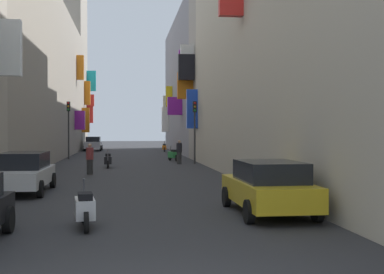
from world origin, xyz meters
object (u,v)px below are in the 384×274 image
object	(u,v)px
parked_car_yellow	(268,186)
pedestrian_crossing	(179,152)
scooter_white	(85,208)
scooter_green	(173,155)
traffic_light_far_corner	(69,120)
scooter_black	(108,160)
scooter_orange	(164,147)
traffic_light_near_corner	(195,121)
parked_car_silver	(93,143)
parked_car_white	(23,172)
pedestrian_near_left	(90,159)

from	to	relation	value
parked_car_yellow	pedestrian_crossing	size ratio (longest dim) A/B	2.62
parked_car_yellow	scooter_white	world-z (taller)	parked_car_yellow
scooter_green	traffic_light_far_corner	xyz separation A→B (m)	(-7.99, 3.34, 2.62)
scooter_black	scooter_orange	bearing A→B (deg)	76.96
traffic_light_near_corner	scooter_white	bearing A→B (deg)	-104.22
parked_car_silver	scooter_green	world-z (taller)	parked_car_silver
traffic_light_far_corner	parked_car_yellow	bearing A→B (deg)	-72.95
scooter_orange	traffic_light_far_corner	bearing A→B (deg)	-124.28
parked_car_white	pedestrian_near_left	distance (m)	7.62
parked_car_yellow	traffic_light_near_corner	size ratio (longest dim) A/B	1.00
scooter_green	scooter_white	world-z (taller)	same
pedestrian_crossing	traffic_light_far_corner	world-z (taller)	traffic_light_far_corner
parked_car_yellow	parked_car_silver	xyz separation A→B (m)	(-7.53, 43.77, 0.04)
scooter_green	traffic_light_far_corner	size ratio (longest dim) A/B	0.39
scooter_orange	pedestrian_near_left	bearing A→B (deg)	-102.41
pedestrian_near_left	scooter_white	bearing A→B (deg)	-86.41
scooter_white	traffic_light_far_corner	distance (m)	29.03
parked_car_white	traffic_light_far_corner	xyz separation A→B (m)	(-0.75, 21.55, 2.31)
scooter_orange	pedestrian_near_left	world-z (taller)	pedestrian_near_left
parked_car_yellow	parked_car_silver	distance (m)	44.41
parked_car_silver	traffic_light_near_corner	distance (m)	24.48
scooter_orange	traffic_light_near_corner	world-z (taller)	traffic_light_near_corner
scooter_orange	pedestrian_crossing	xyz separation A→B (m)	(-0.42, -19.17, 0.34)
scooter_green	traffic_light_near_corner	xyz separation A→B (m)	(1.18, -3.18, 2.45)
parked_car_white	parked_car_silver	distance (m)	37.97
parked_car_yellow	scooter_white	distance (m)	5.02
scooter_white	parked_car_white	bearing A→B (deg)	111.49
scooter_white	pedestrian_near_left	distance (m)	14.55
pedestrian_near_left	traffic_light_near_corner	bearing A→B (deg)	49.50
scooter_green	scooter_black	size ratio (longest dim) A/B	0.99
parked_car_white	scooter_white	size ratio (longest dim) A/B	2.51
parked_car_white	traffic_light_near_corner	bearing A→B (deg)	60.72
scooter_white	scooter_orange	bearing A→B (deg)	83.14
scooter_black	scooter_white	size ratio (longest dim) A/B	1.01
parked_car_silver	scooter_black	size ratio (longest dim) A/B	2.45
parked_car_silver	scooter_white	world-z (taller)	parked_car_silver
parked_car_silver	pedestrian_near_left	size ratio (longest dim) A/B	2.75
scooter_black	parked_car_white	bearing A→B (deg)	-102.49
parked_car_white	parked_car_silver	bearing A→B (deg)	89.83
parked_car_white	traffic_light_far_corner	bearing A→B (deg)	91.99
parked_car_yellow	scooter_orange	size ratio (longest dim) A/B	2.23
pedestrian_near_left	parked_car_white	bearing A→B (deg)	-104.41
pedestrian_near_left	parked_car_yellow	bearing A→B (deg)	-66.46
parked_car_yellow	scooter_white	xyz separation A→B (m)	(-4.83, -1.33, -0.30)
parked_car_white	scooter_green	bearing A→B (deg)	68.31
parked_car_yellow	pedestrian_crossing	xyz separation A→B (m)	(-0.30, 20.67, 0.04)
scooter_green	traffic_light_near_corner	world-z (taller)	traffic_light_near_corner
traffic_light_far_corner	scooter_green	bearing A→B (deg)	-22.69
parked_car_silver	scooter_orange	bearing A→B (deg)	-27.18
parked_car_white	pedestrian_near_left	world-z (taller)	pedestrian_near_left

